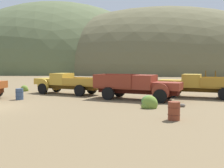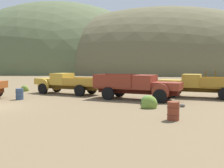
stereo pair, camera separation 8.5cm
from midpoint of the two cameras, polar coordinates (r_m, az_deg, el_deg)
hill_far_right at (r=105.12m, az=-11.25°, el=2.62°), size 81.53×75.29×52.12m
hill_far_left at (r=86.55m, az=10.02°, el=2.33°), size 89.34×52.09×41.80m
truck_faded_yellow at (r=24.37m, az=-10.55°, el=0.23°), size 6.80×3.59×1.89m
truck_rust_red at (r=19.76m, az=6.88°, el=-0.54°), size 6.83×3.63×1.91m
truck_mustard at (r=22.29m, az=17.47°, el=-0.22°), size 6.62×3.34×2.16m
oil_drum_spare at (r=12.81m, az=13.45°, el=-5.76°), size 0.61×0.61×0.89m
oil_drum_foreground at (r=21.06m, az=-19.47°, el=-2.10°), size 0.61×0.61×0.84m
bush_lone_scrub at (r=27.78m, az=-18.47°, el=-1.12°), size 0.74×0.76×0.78m
bush_back_edge at (r=16.10m, az=8.27°, el=-4.38°), size 1.00×0.83×0.99m
bush_front_right at (r=17.52m, az=7.98°, el=-3.81°), size 0.91×0.82×0.81m
rock_small at (r=16.99m, az=15.28°, el=-4.55°), size 0.36×0.27×0.22m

